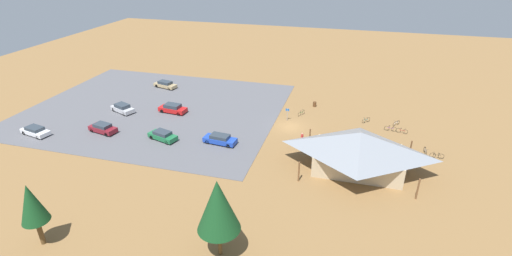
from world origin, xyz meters
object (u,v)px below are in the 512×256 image
(bike_pavilion, at_px, (359,148))
(bicycle_purple_yard_center, at_px, (390,129))
(bicycle_teal_edge_north, at_px, (366,120))
(car_tan_by_curb, at_px, (165,84))
(trash_bin, at_px, (315,104))
(bicycle_orange_mid_cluster, at_px, (343,136))
(bicycle_green_trailside, at_px, (301,113))
(car_white_second_row, at_px, (35,131))
(car_blue_end_stall, at_px, (220,139))
(car_silver_near_entry, at_px, (123,108))
(car_red_front_row, at_px, (173,108))
(pine_midwest, at_px, (31,204))
(car_maroon_far_end, at_px, (103,128))
(bicycle_white_lone_east, at_px, (396,123))
(car_green_back_corner, at_px, (163,136))
(bicycle_black_yard_right, at_px, (437,156))
(visitor_crossing_yard, at_px, (302,138))
(lot_sign, at_px, (287,113))
(bicycle_red_near_sign, at_px, (402,131))
(pine_mideast, at_px, (218,206))
(bicycle_silver_near_porch, at_px, (425,151))

(bike_pavilion, xyz_separation_m, bicycle_purple_yard_center, (-4.65, -12.71, -2.64))
(bicycle_teal_edge_north, bearing_deg, car_tan_by_curb, -9.06)
(trash_bin, height_order, bicycle_orange_mid_cluster, trash_bin)
(bicycle_purple_yard_center, xyz_separation_m, car_tan_by_curb, (42.68, -8.41, 0.33))
(bicycle_green_trailside, distance_m, car_white_second_row, 41.56)
(bicycle_orange_mid_cluster, distance_m, car_blue_end_stall, 18.20)
(car_silver_near_entry, bearing_deg, car_red_front_row, -165.63)
(pine_midwest, height_order, bicycle_teal_edge_north, pine_midwest)
(bicycle_purple_yard_center, bearing_deg, car_white_second_row, 16.92)
(car_maroon_far_end, bearing_deg, car_silver_near_entry, -78.45)
(bicycle_white_lone_east, height_order, car_blue_end_stall, car_blue_end_stall)
(bicycle_purple_yard_center, bearing_deg, pine_midwest, 45.96)
(bicycle_white_lone_east, relative_size, car_green_back_corner, 0.30)
(bicycle_white_lone_east, xyz_separation_m, car_red_front_row, (36.55, 4.85, 0.43))
(car_silver_near_entry, xyz_separation_m, car_white_second_row, (7.74, 11.05, -0.06))
(car_silver_near_entry, height_order, car_green_back_corner, car_silver_near_entry)
(bicycle_white_lone_east, bearing_deg, trash_bin, -17.69)
(car_maroon_far_end, distance_m, car_tan_by_curb, 20.67)
(bicycle_black_yard_right, relative_size, visitor_crossing_yard, 1.05)
(lot_sign, bearing_deg, car_tan_by_curb, -18.44)
(lot_sign, distance_m, bicycle_red_near_sign, 17.81)
(car_silver_near_entry, bearing_deg, pine_mideast, 136.18)
(pine_mideast, height_order, bicycle_teal_edge_north, pine_mideast)
(bicycle_black_yard_right, bearing_deg, bicycle_green_trailside, -25.09)
(bicycle_green_trailside, xyz_separation_m, visitor_crossing_yard, (-1.68, 10.00, 0.51))
(car_green_back_corner, height_order, car_maroon_far_end, car_maroon_far_end)
(car_green_back_corner, bearing_deg, car_white_second_row, 10.76)
(car_silver_near_entry, bearing_deg, bike_pavilion, 168.39)
(bike_pavilion, height_order, car_white_second_row, bike_pavilion)
(bicycle_orange_mid_cluster, distance_m, car_green_back_corner, 26.62)
(bicycle_green_trailside, relative_size, car_maroon_far_end, 0.35)
(trash_bin, bearing_deg, car_green_back_corner, 43.33)
(pine_mideast, xyz_separation_m, bicycle_orange_mid_cluster, (-9.43, -26.82, -5.14))
(lot_sign, relative_size, bicycle_white_lone_east, 1.53)
(car_blue_end_stall, relative_size, visitor_crossing_yard, 2.86)
(bicycle_red_near_sign, distance_m, car_green_back_corner, 36.01)
(bike_pavilion, height_order, lot_sign, bike_pavilion)
(bike_pavilion, height_order, pine_mideast, pine_mideast)
(car_silver_near_entry, xyz_separation_m, car_red_front_row, (-8.36, -2.14, 0.02))
(bicycle_white_lone_east, relative_size, bicycle_silver_near_porch, 0.83)
(car_silver_near_entry, bearing_deg, bicycle_black_yard_right, 177.27)
(bicycle_purple_yard_center, bearing_deg, bicycle_red_near_sign, 168.85)
(bicycle_white_lone_east, distance_m, car_red_front_row, 36.87)
(car_tan_by_curb, bearing_deg, bicycle_green_trailside, 167.87)
(bicycle_silver_near_porch, relative_size, bicycle_orange_mid_cluster, 1.19)
(pine_mideast, relative_size, car_tan_by_curb, 1.60)
(pine_mideast, relative_size, car_maroon_far_end, 1.71)
(trash_bin, bearing_deg, bicycle_black_yard_right, 143.09)
(bicycle_orange_mid_cluster, height_order, car_red_front_row, car_red_front_row)
(bicycle_white_lone_east, bearing_deg, car_white_second_row, 18.92)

